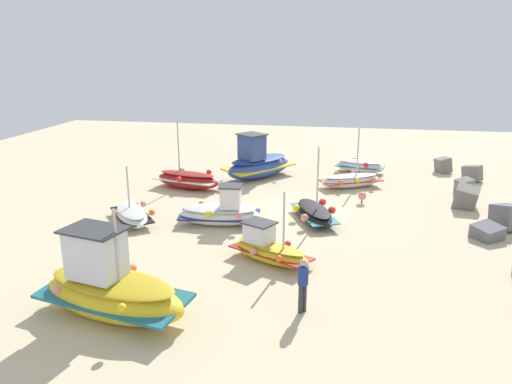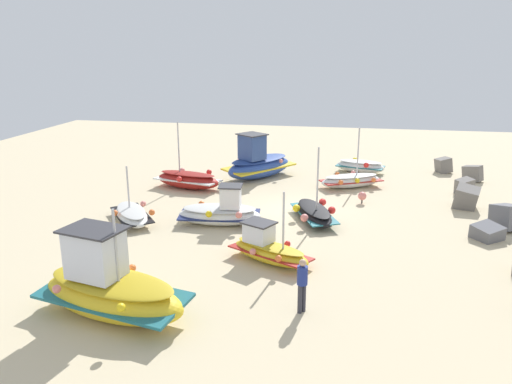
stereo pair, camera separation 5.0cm
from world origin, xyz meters
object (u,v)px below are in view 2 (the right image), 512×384
object	(u,v)px
fishing_boat_7	(269,249)
mooring_buoy_0	(362,196)
fishing_boat_2	(110,288)
fishing_boat_6	(351,180)
fishing_boat_0	(221,212)
fishing_boat_3	(314,213)
person_walking	(302,282)
fishing_boat_5	(360,166)
fishing_boat_1	(258,163)
fishing_boat_8	(132,215)
fishing_boat_4	(188,179)

from	to	relation	value
fishing_boat_7	mooring_buoy_0	world-z (taller)	fishing_boat_7
fishing_boat_2	fishing_boat_6	bearing A→B (deg)	-101.35
fishing_boat_0	fishing_boat_3	world-z (taller)	fishing_boat_3
person_walking	fishing_boat_5	bearing A→B (deg)	122.65
fishing_boat_1	fishing_boat_2	bearing A→B (deg)	32.08
fishing_boat_0	fishing_boat_8	size ratio (longest dim) A/B	1.14
fishing_boat_0	fishing_boat_2	xyz separation A→B (m)	(8.33, -1.25, 0.33)
fishing_boat_3	fishing_boat_6	size ratio (longest dim) A/B	0.97
fishing_boat_4	fishing_boat_6	size ratio (longest dim) A/B	1.08
fishing_boat_6	fishing_boat_7	size ratio (longest dim) A/B	1.09
fishing_boat_0	person_walking	size ratio (longest dim) A/B	2.25
fishing_boat_2	person_walking	xyz separation A→B (m)	(-1.20, 5.59, 0.12)
fishing_boat_2	fishing_boat_6	world-z (taller)	fishing_boat_6
fishing_boat_7	fishing_boat_1	bearing A→B (deg)	-50.37
fishing_boat_2	fishing_boat_4	distance (m)	13.85
fishing_boat_1	fishing_boat_6	size ratio (longest dim) A/B	1.30
fishing_boat_6	fishing_boat_0	bearing A→B (deg)	24.37
fishing_boat_2	fishing_boat_7	size ratio (longest dim) A/B	1.46
fishing_boat_0	fishing_boat_5	xyz separation A→B (m)	(-10.85, 6.35, -0.12)
fishing_boat_6	mooring_buoy_0	size ratio (longest dim) A/B	6.20
fishing_boat_2	fishing_boat_5	size ratio (longest dim) A/B	1.57
fishing_boat_5	fishing_boat_8	size ratio (longest dim) A/B	0.96
mooring_buoy_0	fishing_boat_8	bearing A→B (deg)	-65.60
fishing_boat_5	fishing_boat_7	world-z (taller)	fishing_boat_7
fishing_boat_7	fishing_boat_8	world-z (taller)	fishing_boat_7
fishing_boat_0	fishing_boat_5	distance (m)	12.58
fishing_boat_1	fishing_boat_7	xyz separation A→B (m)	(12.11, 2.57, -0.39)
fishing_boat_0	person_walking	xyz separation A→B (m)	(7.13, 4.33, 0.45)
fishing_boat_7	person_walking	distance (m)	3.84
fishing_boat_2	fishing_boat_4	size ratio (longest dim) A/B	1.25
fishing_boat_5	fishing_boat_4	bearing A→B (deg)	43.94
fishing_boat_6	fishing_boat_5	bearing A→B (deg)	-126.02
fishing_boat_5	fishing_boat_0	bearing A→B (deg)	73.95
fishing_boat_8	fishing_boat_2	bearing A→B (deg)	-17.42
fishing_boat_0	fishing_boat_7	size ratio (longest dim) A/B	1.11
fishing_boat_3	fishing_boat_8	distance (m)	8.36
fishing_boat_1	fishing_boat_6	bearing A→B (deg)	114.80
fishing_boat_3	person_walking	distance (m)	8.35
fishing_boat_1	fishing_boat_2	distance (m)	16.84
fishing_boat_3	mooring_buoy_0	xyz separation A→B (m)	(-3.07, 2.24, 0.02)
fishing_boat_3	fishing_boat_6	distance (m)	6.27
fishing_boat_0	fishing_boat_4	size ratio (longest dim) A/B	0.95
fishing_boat_1	fishing_boat_8	size ratio (longest dim) A/B	1.45
fishing_boat_2	fishing_boat_7	xyz separation A→B (m)	(-4.66, 4.02, -0.38)
fishing_boat_4	person_walking	distance (m)	14.64
fishing_boat_4	fishing_boat_7	xyz separation A→B (m)	(9.03, 6.06, -0.02)
fishing_boat_1	person_walking	world-z (taller)	fishing_boat_1
fishing_boat_0	fishing_boat_1	xyz separation A→B (m)	(-8.44, 0.20, 0.34)
fishing_boat_0	mooring_buoy_0	size ratio (longest dim) A/B	6.33
fishing_boat_5	fishing_boat_6	xyz separation A→B (m)	(3.62, -0.57, -0.01)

